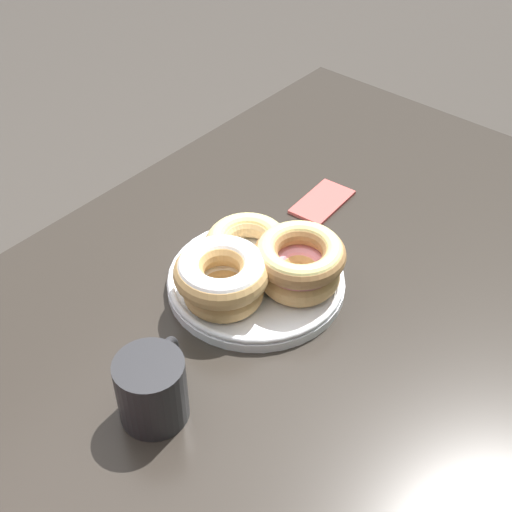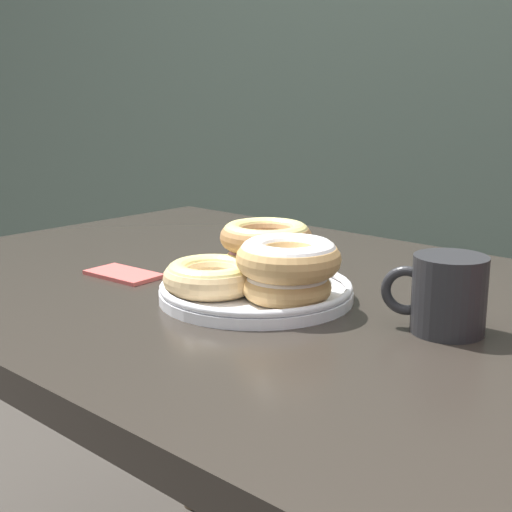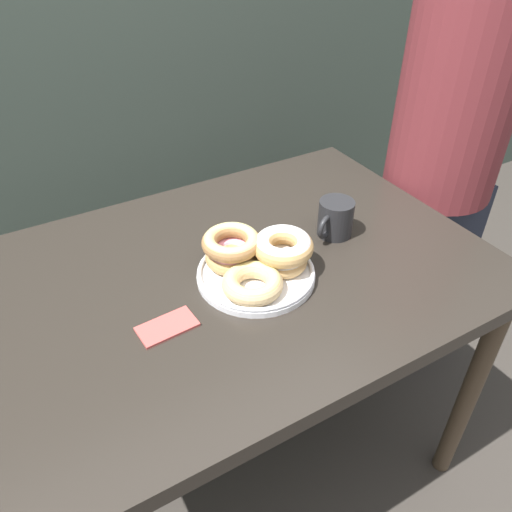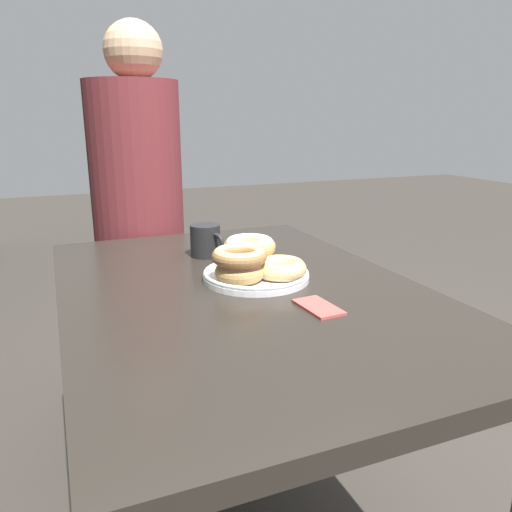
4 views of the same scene
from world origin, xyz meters
TOP-DOWN VIEW (x-y plane):
  - ground_plane at (0.00, 0.00)m, footprint 14.00×14.00m
  - dining_table at (0.00, 0.17)m, footprint 1.20×0.81m
  - donut_plate at (0.05, 0.12)m, footprint 0.27×0.27m
  - coffee_mug at (0.29, 0.16)m, footprint 0.12×0.09m
  - napkin at (-0.19, 0.07)m, footprint 0.12×0.07m

SIDE VIEW (x-z plane):
  - ground_plane at x=0.00m, z-range 0.00..0.00m
  - dining_table at x=0.00m, z-range 0.30..1.05m
  - napkin at x=-0.19m, z-range 0.75..0.76m
  - donut_plate at x=0.05m, z-range 0.75..0.84m
  - coffee_mug at x=0.29m, z-range 0.76..0.85m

